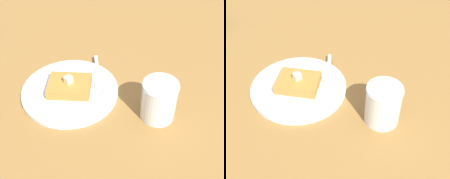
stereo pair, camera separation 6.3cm
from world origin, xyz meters
The scene contains 6 objects.
table_surface centered at (0.00, 0.00, 1.20)cm, with size 125.19×125.19×2.40cm, color olive.
plate centered at (-2.84, 10.14, 3.06)cm, with size 23.13×23.13×1.16cm.
toast_slice_center centered at (-2.84, 10.14, 4.70)cm, with size 7.75×9.93×2.26cm, color #A9742F.
butter_pat_primary centered at (-2.87, 10.22, 6.67)cm, with size 1.69×1.52×1.69cm, color beige.
fork centered at (3.15, 5.01, 3.75)cm, with size 15.25×7.67×0.36cm.
syrup_jar centered at (-3.69, -11.27, 6.61)cm, with size 7.82×7.82×9.32cm.
Camera 1 is at (-52.13, -15.83, 54.32)cm, focal length 50.00 mm.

